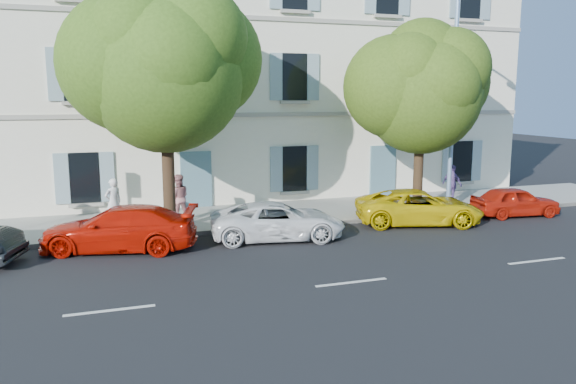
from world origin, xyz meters
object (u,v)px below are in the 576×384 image
object	(u,v)px
pedestrian_a	(113,202)
car_red_hatchback	(515,201)
car_white_coupe	(278,221)
pedestrian_b	(178,198)
street_lamp	(456,91)
pedestrian_c	(452,184)
tree_right	(421,94)
car_yellow_supercar	(419,207)
car_red_coupe	(119,229)
tree_left	(165,73)

from	to	relation	value
pedestrian_a	car_red_hatchback	bearing A→B (deg)	143.74
car_white_coupe	pedestrian_b	distance (m)	4.35
car_white_coupe	street_lamp	distance (m)	9.21
street_lamp	pedestrian_b	xyz separation A→B (m)	(-10.82, 1.63, -3.95)
pedestrian_b	pedestrian_c	world-z (taller)	pedestrian_b
tree_right	pedestrian_c	world-z (taller)	tree_right
car_yellow_supercar	street_lamp	distance (m)	5.01
tree_right	pedestrian_a	distance (m)	12.48
pedestrian_c	pedestrian_b	bearing A→B (deg)	71.39
pedestrian_a	pedestrian_b	bearing A→B (deg)	156.19
car_red_coupe	car_yellow_supercar	xyz separation A→B (m)	(10.86, 0.15, -0.04)
tree_right	pedestrian_a	bearing A→B (deg)	174.56
car_yellow_supercar	pedestrian_b	bearing A→B (deg)	88.43
pedestrian_b	pedestrian_c	xyz separation A→B (m)	(11.74, -0.38, -0.04)
car_white_coupe	car_red_hatchback	world-z (taller)	car_white_coupe
tree_left	pedestrian_b	distance (m)	4.75
pedestrian_a	car_red_coupe	bearing A→B (deg)	65.02
car_yellow_supercar	pedestrian_a	distance (m)	11.26
car_yellow_supercar	tree_left	xyz separation A→B (m)	(-9.08, 1.48, 4.91)
tree_right	pedestrian_b	xyz separation A→B (m)	(-9.50, 1.22, -3.83)
tree_left	pedestrian_c	size ratio (longest dim) A/B	4.97
car_yellow_supercar	car_red_hatchback	distance (m)	4.44
pedestrian_b	car_white_coupe	bearing A→B (deg)	132.60
street_lamp	car_red_hatchback	bearing A→B (deg)	-28.18
car_white_coupe	pedestrian_a	distance (m)	6.08
tree_left	pedestrian_c	xyz separation A→B (m)	(12.23, 0.95, -4.57)
car_yellow_supercar	car_red_hatchback	bearing A→B (deg)	-73.42
car_red_hatchback	pedestrian_b	distance (m)	13.34
pedestrian_b	pedestrian_a	bearing A→B (deg)	3.50
car_red_hatchback	pedestrian_b	world-z (taller)	pedestrian_b
car_yellow_supercar	car_red_hatchback	world-z (taller)	car_yellow_supercar
tree_left	pedestrian_a	xyz separation A→B (m)	(-1.84, 1.24, -4.54)
car_yellow_supercar	street_lamp	xyz separation A→B (m)	(2.22, 1.19, 4.33)
tree_right	street_lamp	world-z (taller)	street_lamp
street_lamp	pedestrian_b	bearing A→B (deg)	171.44
car_white_coupe	street_lamp	world-z (taller)	street_lamp
car_red_hatchback	car_yellow_supercar	bearing A→B (deg)	96.38
car_red_coupe	car_red_hatchback	distance (m)	15.30
pedestrian_a	pedestrian_c	distance (m)	14.07
car_red_hatchback	tree_left	world-z (taller)	tree_left
tree_left	car_yellow_supercar	bearing A→B (deg)	-9.25
car_white_coupe	car_red_hatchback	xyz separation A→B (m)	(10.17, 0.43, -0.03)
car_red_hatchback	pedestrian_b	bearing A→B (deg)	84.18
car_red_coupe	car_yellow_supercar	world-z (taller)	car_red_coupe
car_red_hatchback	tree_left	distance (m)	14.48
car_white_coupe	pedestrian_c	bearing A→B (deg)	-62.54
car_red_hatchback	street_lamp	world-z (taller)	street_lamp
tree_left	tree_right	size ratio (longest dim) A/B	1.15
car_white_coupe	car_yellow_supercar	size ratio (longest dim) A/B	0.96
pedestrian_a	car_yellow_supercar	bearing A→B (deg)	139.80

